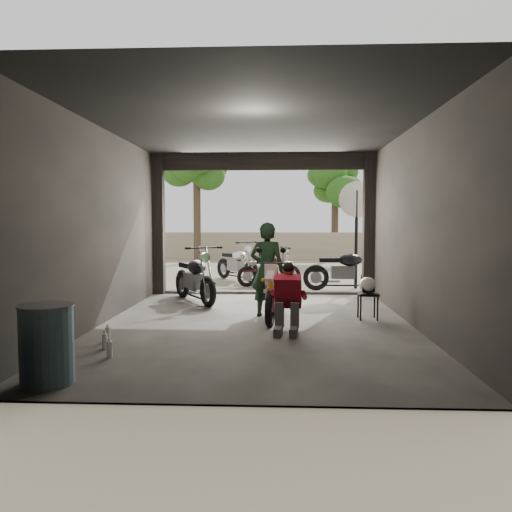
# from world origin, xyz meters

# --- Properties ---
(ground) EXTENTS (80.00, 80.00, 0.00)m
(ground) POSITION_xyz_m (0.00, 0.00, 0.00)
(ground) COLOR #7A6D56
(ground) RESTS_ON ground
(garage) EXTENTS (7.00, 7.13, 3.20)m
(garage) POSITION_xyz_m (0.00, 0.55, 1.28)
(garage) COLOR #2D2B28
(garage) RESTS_ON ground
(boundary_wall) EXTENTS (18.00, 0.30, 1.20)m
(boundary_wall) POSITION_xyz_m (0.00, 14.00, 0.60)
(boundary_wall) COLOR gray
(boundary_wall) RESTS_ON ground
(tree_left) EXTENTS (2.20, 2.20, 5.60)m
(tree_left) POSITION_xyz_m (-3.00, 12.50, 3.99)
(tree_left) COLOR #382B1E
(tree_left) RESTS_ON ground
(tree_right) EXTENTS (2.20, 2.20, 5.00)m
(tree_right) POSITION_xyz_m (2.80, 14.00, 3.56)
(tree_right) COLOR #382B1E
(tree_right) RESTS_ON ground
(main_bike) EXTENTS (0.79, 1.63, 1.05)m
(main_bike) POSITION_xyz_m (0.28, 0.52, 0.53)
(main_bike) COLOR beige
(main_bike) RESTS_ON ground
(left_bike) EXTENTS (1.54, 1.88, 1.19)m
(left_bike) POSITION_xyz_m (-1.38, 2.28, 0.59)
(left_bike) COLOR black
(left_bike) RESTS_ON ground
(outside_bike_a) EXTENTS (1.61, 1.71, 1.13)m
(outside_bike_a) POSITION_xyz_m (-0.83, 6.15, 0.56)
(outside_bike_a) COLOR black
(outside_bike_a) RESTS_ON ground
(outside_bike_b) EXTENTS (1.63, 1.09, 1.02)m
(outside_bike_b) POSITION_xyz_m (0.12, 4.97, 0.51)
(outside_bike_b) COLOR #45101C
(outside_bike_b) RESTS_ON ground
(outside_bike_c) EXTENTS (1.77, 0.75, 1.19)m
(outside_bike_c) POSITION_xyz_m (1.97, 4.20, 0.59)
(outside_bike_c) COLOR black
(outside_bike_c) RESTS_ON ground
(rider) EXTENTS (0.68, 0.53, 1.67)m
(rider) POSITION_xyz_m (0.16, 0.73, 0.84)
(rider) COLOR black
(rider) RESTS_ON ground
(mechanic) EXTENTS (0.60, 0.77, 1.03)m
(mechanic) POSITION_xyz_m (0.50, -0.58, 0.52)
(mechanic) COLOR red
(mechanic) RESTS_ON ground
(stool) EXTENTS (0.34, 0.34, 0.47)m
(stool) POSITION_xyz_m (1.88, 0.57, 0.40)
(stool) COLOR black
(stool) RESTS_ON ground
(helmet) EXTENTS (0.32, 0.33, 0.27)m
(helmet) POSITION_xyz_m (1.88, 0.58, 0.60)
(helmet) COLOR white
(helmet) RESTS_ON stool
(oil_drum) EXTENTS (0.70, 0.70, 0.83)m
(oil_drum) POSITION_xyz_m (-2.00, -3.00, 0.42)
(oil_drum) COLOR #3F5F6B
(oil_drum) RESTS_ON ground
(sign_post) EXTENTS (0.89, 0.08, 2.68)m
(sign_post) POSITION_xyz_m (2.30, 4.63, 1.83)
(sign_post) COLOR black
(sign_post) RESTS_ON ground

